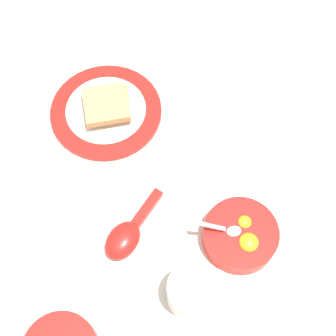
% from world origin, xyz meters
% --- Properties ---
extents(ground_plane, '(3.00, 3.00, 0.00)m').
position_xyz_m(ground_plane, '(0.00, 0.00, 0.00)').
color(ground_plane, silver).
extents(egg_bowl, '(0.14, 0.13, 0.07)m').
position_xyz_m(egg_bowl, '(-0.17, 0.09, 0.02)').
color(egg_bowl, red).
rests_on(egg_bowl, ground_plane).
extents(toast_plate, '(0.23, 0.23, 0.01)m').
position_xyz_m(toast_plate, '(0.02, -0.23, 0.01)').
color(toast_plate, red).
rests_on(toast_plate, ground_plane).
extents(toast_sandwich, '(0.10, 0.10, 0.03)m').
position_xyz_m(toast_sandwich, '(0.01, -0.23, 0.03)').
color(toast_sandwich, tan).
rests_on(toast_sandwich, toast_plate).
extents(soup_spoon, '(0.14, 0.13, 0.03)m').
position_xyz_m(soup_spoon, '(0.03, 0.04, 0.02)').
color(soup_spoon, red).
rests_on(soup_spoon, ground_plane).
extents(drinking_cup, '(0.08, 0.08, 0.08)m').
position_xyz_m(drinking_cup, '(-0.06, 0.17, 0.04)').
color(drinking_cup, silver).
rests_on(drinking_cup, ground_plane).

